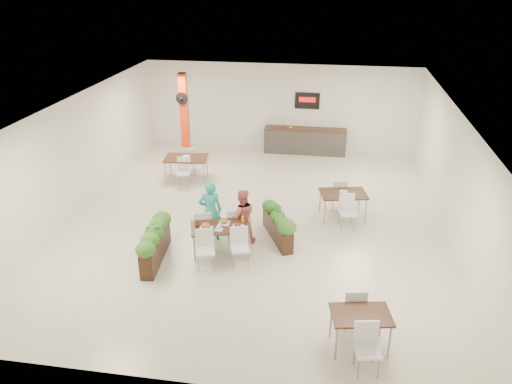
% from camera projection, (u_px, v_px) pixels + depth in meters
% --- Properties ---
extents(ground, '(12.00, 12.00, 0.00)m').
position_uv_depth(ground, '(254.00, 220.00, 13.74)').
color(ground, beige).
rests_on(ground, ground).
extents(room_shell, '(10.10, 12.10, 3.22)m').
position_uv_depth(room_shell, '(254.00, 151.00, 12.91)').
color(room_shell, white).
rests_on(room_shell, ground).
extents(red_column, '(0.40, 0.41, 3.20)m').
position_uv_depth(red_column, '(185.00, 119.00, 16.91)').
color(red_column, red).
rests_on(red_column, ground).
extents(service_counter, '(3.00, 0.64, 2.20)m').
position_uv_depth(service_counter, '(305.00, 140.00, 18.48)').
color(service_counter, '#332F2D').
rests_on(service_counter, ground).
extents(main_table, '(1.65, 1.91, 0.92)m').
position_uv_depth(main_table, '(220.00, 230.00, 11.87)').
color(main_table, black).
rests_on(main_table, ground).
extents(diner_man, '(0.67, 0.54, 1.60)m').
position_uv_depth(diner_man, '(210.00, 211.00, 12.46)').
color(diner_man, teal).
rests_on(diner_man, ground).
extents(diner_woman, '(0.82, 0.72, 1.42)m').
position_uv_depth(diner_woman, '(242.00, 216.00, 12.38)').
color(diner_woman, '#D05D5C').
rests_on(diner_woman, ground).
extents(planter_left, '(0.56, 1.92, 1.01)m').
position_uv_depth(planter_left, '(155.00, 241.00, 11.68)').
color(planter_left, black).
rests_on(planter_left, ground).
extents(planter_right, '(0.98, 1.65, 0.93)m').
position_uv_depth(planter_right, '(278.00, 222.00, 12.59)').
color(planter_right, black).
rests_on(planter_right, ground).
extents(side_table_a, '(1.46, 1.66, 0.92)m').
position_uv_depth(side_table_a, '(186.00, 161.00, 16.12)').
color(side_table_a, black).
rests_on(side_table_a, ground).
extents(side_table_b, '(1.39, 1.67, 0.92)m').
position_uv_depth(side_table_b, '(343.00, 197.00, 13.61)').
color(side_table_b, black).
rests_on(side_table_b, ground).
extents(side_table_c, '(1.17, 1.67, 0.92)m').
position_uv_depth(side_table_c, '(361.00, 320.00, 8.90)').
color(side_table_c, black).
rests_on(side_table_c, ground).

